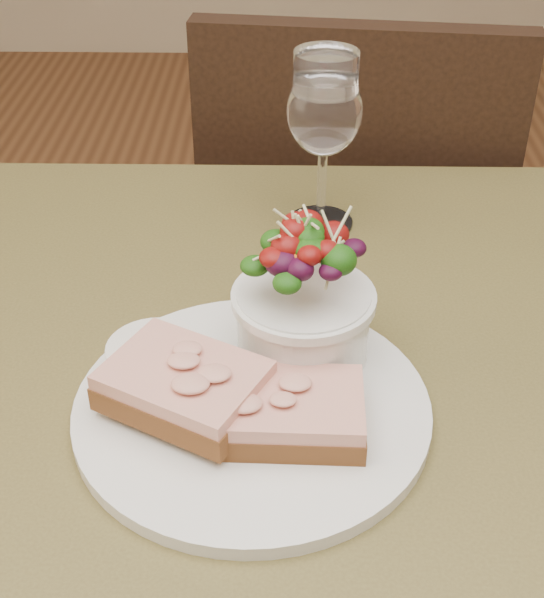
{
  "coord_description": "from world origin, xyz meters",
  "views": [
    {
      "loc": [
        -0.01,
        -0.52,
        1.2
      ],
      "look_at": [
        -0.02,
        0.03,
        0.81
      ],
      "focal_mm": 50.0,
      "sensor_mm": 36.0,
      "label": 1
    }
  ],
  "objects_px": {
    "sandwich_front": "(293,411)",
    "salad_bowl": "(304,295)",
    "wine_glass": "(324,117)",
    "cafe_table": "(293,467)",
    "sandwich_back": "(184,385)",
    "chair_far": "(346,339)",
    "ramekin": "(155,362)",
    "dinner_plate": "(252,408)"
  },
  "relations": [
    {
      "from": "chair_far",
      "to": "sandwich_front",
      "type": "xyz_separation_m",
      "value": [
        -0.1,
        -0.7,
        0.48
      ]
    },
    {
      "from": "chair_far",
      "to": "sandwich_front",
      "type": "height_order",
      "value": "chair_far"
    },
    {
      "from": "ramekin",
      "to": "salad_bowl",
      "type": "relative_size",
      "value": 0.55
    },
    {
      "from": "salad_bowl",
      "to": "sandwich_front",
      "type": "bearing_deg",
      "value": -95.17
    },
    {
      "from": "chair_far",
      "to": "wine_glass",
      "type": "xyz_separation_m",
      "value": [
        -0.07,
        -0.38,
        0.58
      ]
    },
    {
      "from": "cafe_table",
      "to": "chair_far",
      "type": "distance_m",
      "value": 0.74
    },
    {
      "from": "chair_far",
      "to": "dinner_plate",
      "type": "distance_m",
      "value": 0.83
    },
    {
      "from": "sandwich_back",
      "to": "cafe_table",
      "type": "bearing_deg",
      "value": 57.22
    },
    {
      "from": "cafe_table",
      "to": "salad_bowl",
      "type": "relative_size",
      "value": 6.3
    },
    {
      "from": "dinner_plate",
      "to": "sandwich_back",
      "type": "xyz_separation_m",
      "value": [
        -0.05,
        -0.01,
        0.03
      ]
    },
    {
      "from": "dinner_plate",
      "to": "wine_glass",
      "type": "height_order",
      "value": "wine_glass"
    },
    {
      "from": "sandwich_front",
      "to": "ramekin",
      "type": "relative_size",
      "value": 1.55
    },
    {
      "from": "chair_far",
      "to": "ramekin",
      "type": "xyz_separation_m",
      "value": [
        -0.21,
        -0.65,
        0.49
      ]
    },
    {
      "from": "sandwich_front",
      "to": "wine_glass",
      "type": "xyz_separation_m",
      "value": [
        0.03,
        0.32,
        0.1
      ]
    },
    {
      "from": "dinner_plate",
      "to": "sandwich_front",
      "type": "relative_size",
      "value": 2.58
    },
    {
      "from": "cafe_table",
      "to": "salad_bowl",
      "type": "distance_m",
      "value": 0.17
    },
    {
      "from": "wine_glass",
      "to": "cafe_table",
      "type": "bearing_deg",
      "value": -96.32
    },
    {
      "from": "salad_bowl",
      "to": "wine_glass",
      "type": "xyz_separation_m",
      "value": [
        0.02,
        0.24,
        0.05
      ]
    },
    {
      "from": "cafe_table",
      "to": "sandwich_front",
      "type": "height_order",
      "value": "sandwich_front"
    },
    {
      "from": "cafe_table",
      "to": "dinner_plate",
      "type": "xyz_separation_m",
      "value": [
        -0.03,
        -0.04,
        0.11
      ]
    },
    {
      "from": "sandwich_front",
      "to": "cafe_table",
      "type": "bearing_deg",
      "value": 89.8
    },
    {
      "from": "cafe_table",
      "to": "sandwich_back",
      "type": "height_order",
      "value": "sandwich_back"
    },
    {
      "from": "wine_glass",
      "to": "chair_far",
      "type": "bearing_deg",
      "value": 79.35
    },
    {
      "from": "dinner_plate",
      "to": "salad_bowl",
      "type": "height_order",
      "value": "salad_bowl"
    },
    {
      "from": "sandwich_front",
      "to": "chair_far",
      "type": "bearing_deg",
      "value": 83.19
    },
    {
      "from": "sandwich_front",
      "to": "sandwich_back",
      "type": "bearing_deg",
      "value": 169.23
    },
    {
      "from": "cafe_table",
      "to": "sandwich_front",
      "type": "relative_size",
      "value": 7.4
    },
    {
      "from": "dinner_plate",
      "to": "ramekin",
      "type": "bearing_deg",
      "value": 162.42
    },
    {
      "from": "chair_far",
      "to": "ramekin",
      "type": "bearing_deg",
      "value": 78.6
    },
    {
      "from": "dinner_plate",
      "to": "wine_glass",
      "type": "distance_m",
      "value": 0.33
    },
    {
      "from": "chair_far",
      "to": "wine_glass",
      "type": "relative_size",
      "value": 5.14
    },
    {
      "from": "cafe_table",
      "to": "sandwich_front",
      "type": "bearing_deg",
      "value": -91.63
    },
    {
      "from": "chair_far",
      "to": "salad_bowl",
      "type": "xyz_separation_m",
      "value": [
        -0.09,
        -0.62,
        0.53
      ]
    },
    {
      "from": "sandwich_back",
      "to": "wine_glass",
      "type": "height_order",
      "value": "wine_glass"
    },
    {
      "from": "sandwich_front",
      "to": "salad_bowl",
      "type": "xyz_separation_m",
      "value": [
        0.01,
        0.09,
        0.04
      ]
    },
    {
      "from": "dinner_plate",
      "to": "wine_glass",
      "type": "relative_size",
      "value": 1.6
    },
    {
      "from": "sandwich_back",
      "to": "wine_glass",
      "type": "relative_size",
      "value": 0.82
    },
    {
      "from": "chair_far",
      "to": "dinner_plate",
      "type": "xyz_separation_m",
      "value": [
        -0.13,
        -0.68,
        0.46
      ]
    },
    {
      "from": "sandwich_front",
      "to": "wine_glass",
      "type": "distance_m",
      "value": 0.34
    },
    {
      "from": "ramekin",
      "to": "salad_bowl",
      "type": "bearing_deg",
      "value": 18.17
    },
    {
      "from": "ramekin",
      "to": "wine_glass",
      "type": "xyz_separation_m",
      "value": [
        0.14,
        0.27,
        0.09
      ]
    },
    {
      "from": "sandwich_back",
      "to": "ramekin",
      "type": "distance_m",
      "value": 0.04
    }
  ]
}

